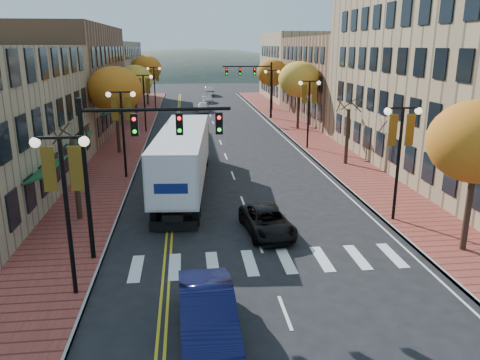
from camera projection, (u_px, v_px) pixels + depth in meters
name	position (u px, v px, depth m)	size (l,w,h in m)	color
ground	(274.00, 285.00, 18.24)	(200.00, 200.00, 0.00)	black
sidewalk_left	(130.00, 135.00, 48.24)	(4.00, 85.00, 0.15)	brown
sidewalk_right	(301.00, 131.00, 50.23)	(4.00, 85.00, 0.15)	brown
building_left_mid	(53.00, 80.00, 49.19)	(12.00, 24.00, 11.00)	brown
building_left_far	(96.00, 73.00, 73.25)	(12.00, 26.00, 9.50)	#9E8966
building_right_mid	(358.00, 78.00, 58.98)	(15.00, 24.00, 10.00)	brown
building_right_far	(312.00, 66.00, 79.84)	(15.00, 20.00, 11.00)	#9E8966
tree_left_a	(76.00, 180.00, 24.26)	(0.28, 0.28, 4.20)	#382619
tree_left_b	(115.00, 90.00, 38.64)	(4.48, 4.48, 7.21)	#382619
tree_left_c	(135.00, 81.00, 54.01)	(4.16, 4.16, 6.69)	#382619
tree_left_d	(146.00, 68.00, 71.04)	(4.61, 4.61, 7.42)	#382619
tree_right_a	(478.00, 142.00, 19.74)	(4.16, 4.16, 6.69)	#382619
tree_right_b	(347.00, 137.00, 35.79)	(0.28, 0.28, 4.20)	#382619
tree_right_c	(299.00, 79.00, 50.17)	(4.48, 4.48, 7.21)	#382619
tree_right_d	(272.00, 73.00, 65.48)	(4.35, 4.35, 7.00)	#382619
lamp_left_a	(64.00, 186.00, 16.22)	(1.96, 0.36, 6.05)	black
lamp_left_b	(122.00, 118.00, 31.49)	(1.96, 0.36, 6.05)	black
lamp_left_c	(144.00, 92.00, 48.67)	(1.96, 0.36, 6.05)	black
lamp_left_d	(154.00, 80.00, 65.84)	(1.96, 0.36, 6.05)	black
lamp_right_a	(400.00, 142.00, 23.61)	(1.96, 0.36, 6.05)	black
lamp_right_b	(309.00, 101.00, 40.78)	(1.96, 0.36, 6.05)	black
lamp_right_c	(272.00, 85.00, 57.96)	(1.96, 0.36, 6.05)	black
traffic_mast_near	(132.00, 149.00, 19.13)	(6.10, 0.35, 7.00)	black
traffic_mast_far	(256.00, 79.00, 57.56)	(6.10, 0.34, 7.00)	black
semi_truck	(185.00, 153.00, 29.87)	(3.93, 16.34, 4.05)	black
navy_sedan	(207.00, 314.00, 14.77)	(1.74, 4.98, 1.64)	black
black_suv	(267.00, 222.00, 23.06)	(2.07, 4.49, 1.25)	black
car_far_white	(203.00, 107.00, 65.37)	(1.66, 4.13, 1.41)	silver
car_far_silver	(209.00, 99.00, 75.60)	(1.65, 4.06, 1.18)	#AAABB2
car_far_oncoming	(209.00, 91.00, 86.23)	(1.72, 4.93, 1.62)	#B5B5BE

